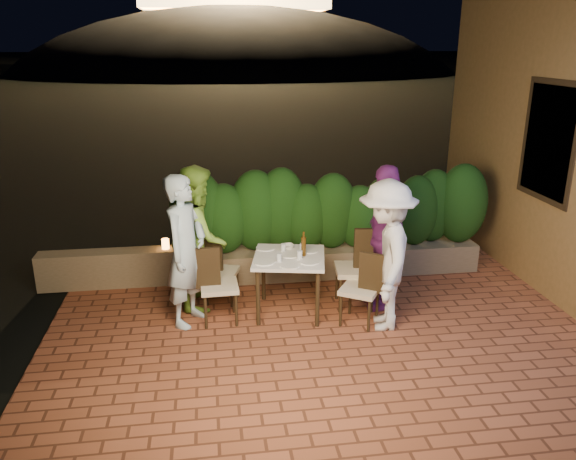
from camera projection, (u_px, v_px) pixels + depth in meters
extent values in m
plane|color=black|center=(361.00, 358.00, 6.04)|extent=(400.00, 400.00, 0.00)
cube|color=brown|center=(350.00, 339.00, 6.53)|extent=(7.00, 6.00, 0.15)
cube|color=black|center=(551.00, 141.00, 7.18)|extent=(0.08, 1.00, 1.40)
cube|color=black|center=(550.00, 141.00, 7.18)|extent=(0.06, 1.15, 1.55)
cube|color=#7B6A4E|center=(334.00, 260.00, 8.16)|extent=(4.20, 0.55, 0.40)
cube|color=#7B6A4E|center=(121.00, 268.00, 7.74)|extent=(2.20, 0.30, 0.50)
ellipsoid|color=black|center=(238.00, 108.00, 63.88)|extent=(52.00, 40.00, 22.00)
cylinder|color=white|center=(264.00, 262.00, 6.58)|extent=(0.24, 0.24, 0.01)
cylinder|color=white|center=(266.00, 248.00, 7.04)|extent=(0.24, 0.24, 0.01)
cylinder|color=white|center=(309.00, 262.00, 6.60)|extent=(0.24, 0.24, 0.01)
cylinder|color=white|center=(310.00, 251.00, 6.94)|extent=(0.20, 0.20, 0.01)
cylinder|color=white|center=(290.00, 255.00, 6.81)|extent=(0.24, 0.24, 0.01)
cylinder|color=white|center=(290.00, 265.00, 6.49)|extent=(0.23, 0.23, 0.01)
cylinder|color=silver|center=(279.00, 257.00, 6.60)|extent=(0.06, 0.06, 0.10)
cylinder|color=silver|center=(283.00, 248.00, 6.92)|extent=(0.06, 0.06, 0.10)
cylinder|color=silver|center=(300.00, 255.00, 6.66)|extent=(0.06, 0.06, 0.11)
cylinder|color=silver|center=(302.00, 247.00, 6.92)|extent=(0.06, 0.06, 0.10)
imported|color=white|center=(288.00, 246.00, 7.05)|extent=(0.18, 0.18, 0.04)
imported|color=silver|center=(186.00, 251.00, 6.50)|extent=(0.69, 0.79, 1.82)
imported|color=#80B939|center=(199.00, 236.00, 7.02)|extent=(0.69, 0.88, 1.80)
imported|color=silver|center=(386.00, 256.00, 6.42)|extent=(0.89, 1.26, 1.77)
imported|color=#772777|center=(384.00, 237.00, 6.94)|extent=(0.48, 1.09, 1.83)
cylinder|color=orange|center=(165.00, 244.00, 7.72)|extent=(0.10, 0.10, 0.14)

